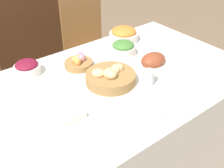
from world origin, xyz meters
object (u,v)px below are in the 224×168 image
(sideboard, at_px, (7,35))
(fork, at_px, (117,127))
(carrot_bowl, at_px, (124,34))
(spoon, at_px, (165,101))
(ham_platter, at_px, (153,61))
(green_salad_bowl, at_px, (123,48))
(knife, at_px, (161,103))
(chair_far_right, at_px, (90,45))
(egg_basket, at_px, (79,62))
(dinner_plate, at_px, (140,114))
(drinking_cup, at_px, (148,77))
(butter_dish, at_px, (70,116))
(beet_salad_bowl, at_px, (27,68))
(bread_basket, at_px, (111,77))

(sideboard, height_order, fork, sideboard)
(carrot_bowl, bearing_deg, spoon, -113.70)
(ham_platter, relative_size, green_salad_bowl, 1.53)
(ham_platter, distance_m, knife, 0.39)
(sideboard, distance_m, ham_platter, 1.77)
(chair_far_right, height_order, green_salad_bowl, chair_far_right)
(sideboard, relative_size, carrot_bowl, 5.69)
(egg_basket, xyz_separation_m, dinner_plate, (-0.01, -0.58, -0.02))
(drinking_cup, xyz_separation_m, butter_dish, (-0.50, 0.01, -0.03))
(ham_platter, relative_size, butter_dish, 1.91)
(spoon, relative_size, butter_dish, 1.17)
(sideboard, height_order, egg_basket, sideboard)
(sideboard, bearing_deg, egg_basket, -90.59)
(ham_platter, bearing_deg, beet_salad_bowl, 149.71)
(beet_salad_bowl, xyz_separation_m, drinking_cup, (0.49, -0.52, 0.00))
(egg_basket, relative_size, beet_salad_bowl, 1.12)
(carrot_bowl, bearing_deg, ham_platter, -102.69)
(dinner_plate, height_order, fork, dinner_plate)
(fork, distance_m, knife, 0.29)
(sideboard, relative_size, green_salad_bowl, 7.04)
(egg_basket, distance_m, knife, 0.59)
(bread_basket, distance_m, carrot_bowl, 0.57)
(chair_far_right, height_order, fork, chair_far_right)
(egg_basket, relative_size, dinner_plate, 0.73)
(butter_dish, bearing_deg, bread_basket, 20.72)
(bread_basket, xyz_separation_m, egg_basket, (-0.05, 0.26, -0.01))
(knife, distance_m, butter_dish, 0.47)
(chair_far_right, relative_size, knife, 5.95)
(carrot_bowl, bearing_deg, drinking_cup, -116.57)
(chair_far_right, bearing_deg, bread_basket, -118.15)
(egg_basket, bearing_deg, dinner_plate, -91.44)
(dinner_plate, bearing_deg, bread_basket, 78.89)
(chair_far_right, xyz_separation_m, spoon, (-0.34, -1.20, 0.24))
(drinking_cup, bearing_deg, ham_platter, 37.67)
(egg_basket, bearing_deg, knife, -77.16)
(sideboard, bearing_deg, butter_dish, -99.83)
(chair_far_right, relative_size, green_salad_bowl, 5.60)
(egg_basket, xyz_separation_m, knife, (0.13, -0.58, -0.03))
(egg_basket, relative_size, ham_platter, 0.67)
(chair_far_right, distance_m, ham_platter, 0.94)
(fork, bearing_deg, egg_basket, 73.65)
(green_salad_bowl, height_order, butter_dish, green_salad_bowl)
(fork, bearing_deg, spoon, -0.80)
(dinner_plate, bearing_deg, carrot_bowl, 55.36)
(chair_far_right, distance_m, knife, 1.28)
(sideboard, xyz_separation_m, bread_basket, (0.03, -1.69, 0.33))
(ham_platter, relative_size, fork, 1.63)
(ham_platter, xyz_separation_m, drinking_cup, (-0.18, -0.14, 0.01))
(beet_salad_bowl, height_order, spoon, beet_salad_bowl)
(chair_far_right, xyz_separation_m, egg_basket, (-0.50, -0.62, 0.27))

